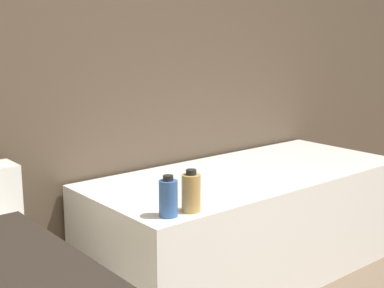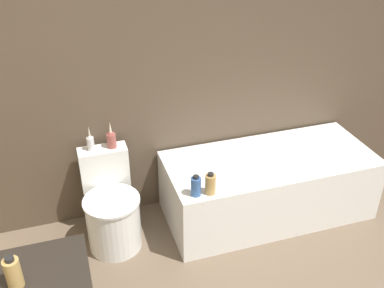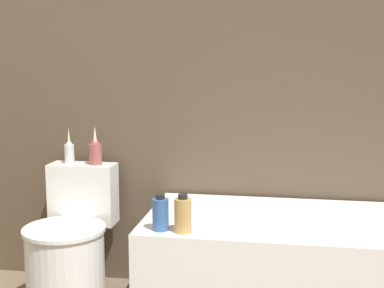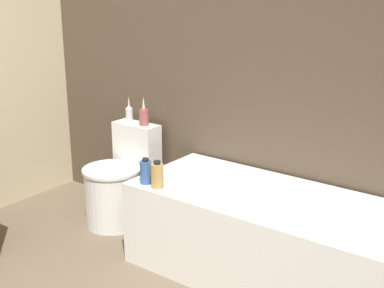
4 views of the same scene
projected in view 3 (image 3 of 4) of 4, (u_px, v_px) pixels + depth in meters
name	position (u px, v px, depth m)	size (l,w,h in m)	color
wall_back_tiled	(191.00, 55.00, 2.89)	(6.40, 0.06, 2.60)	brown
bathtub	(321.00, 273.00, 2.54)	(1.67, 0.73, 0.54)	white
toilet	(69.00, 251.00, 2.78)	(0.42, 0.56, 0.71)	white
vase_gold	(69.00, 151.00, 2.94)	(0.05, 0.05, 0.20)	silver
vase_silver	(95.00, 151.00, 2.91)	(0.07, 0.07, 0.21)	#994C47
shampoo_bottle_tall	(160.00, 214.00, 2.33)	(0.07, 0.07, 0.16)	#335999
shampoo_bottle_short	(183.00, 215.00, 2.30)	(0.07, 0.07, 0.17)	tan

